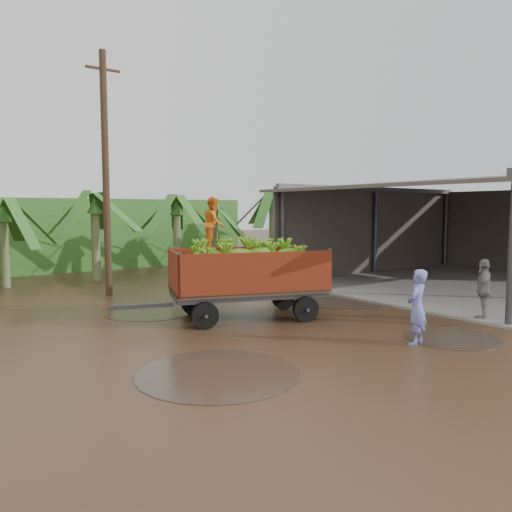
{
  "coord_description": "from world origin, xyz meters",
  "views": [
    {
      "loc": [
        -7.6,
        -10.18,
        3.08
      ],
      "look_at": [
        1.03,
        1.69,
        1.69
      ],
      "focal_mm": 35.0,
      "sensor_mm": 36.0,
      "label": 1
    }
  ],
  "objects_px": {
    "banana_trailer": "(247,273)",
    "utility_pole": "(106,174)",
    "man_blue": "(417,307)",
    "man_grey": "(484,290)"
  },
  "relations": [
    {
      "from": "banana_trailer",
      "to": "utility_pole",
      "type": "distance_m",
      "value": 6.9
    },
    {
      "from": "man_blue",
      "to": "utility_pole",
      "type": "height_order",
      "value": "utility_pole"
    },
    {
      "from": "man_grey",
      "to": "utility_pole",
      "type": "relative_size",
      "value": 0.2
    },
    {
      "from": "banana_trailer",
      "to": "man_grey",
      "type": "height_order",
      "value": "banana_trailer"
    },
    {
      "from": "banana_trailer",
      "to": "utility_pole",
      "type": "bearing_deg",
      "value": 126.63
    },
    {
      "from": "man_blue",
      "to": "man_grey",
      "type": "xyz_separation_m",
      "value": [
        3.51,
        0.41,
        -0.0
      ]
    },
    {
      "from": "banana_trailer",
      "to": "utility_pole",
      "type": "height_order",
      "value": "utility_pole"
    },
    {
      "from": "banana_trailer",
      "to": "man_grey",
      "type": "xyz_separation_m",
      "value": [
        5.07,
        -4.1,
        -0.42
      ]
    },
    {
      "from": "utility_pole",
      "to": "man_blue",
      "type": "bearing_deg",
      "value": -71.81
    },
    {
      "from": "man_blue",
      "to": "utility_pole",
      "type": "bearing_deg",
      "value": -89.28
    }
  ]
}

